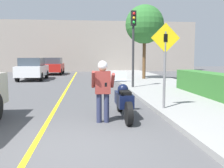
{
  "coord_description": "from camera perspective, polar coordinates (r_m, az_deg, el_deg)",
  "views": [
    {
      "loc": [
        0.43,
        -4.7,
        1.74
      ],
      "look_at": [
        1.2,
        2.49,
        0.96
      ],
      "focal_mm": 40.0,
      "sensor_mm": 36.0,
      "label": 1
    }
  ],
  "objects": [
    {
      "name": "person_biker",
      "position": [
        6.56,
        -2.13,
        -0.32
      ],
      "size": [
        0.59,
        0.46,
        1.64
      ],
      "color": "#282D4C",
      "rests_on": "ground"
    },
    {
      "name": "building_backdrop",
      "position": [
        30.73,
        -6.95,
        8.52
      ],
      "size": [
        28.0,
        1.2,
        6.04
      ],
      "color": "gray",
      "rests_on": "ground"
    },
    {
      "name": "road_center_line",
      "position": [
        10.89,
        -11.45,
        -3.11
      ],
      "size": [
        0.12,
        36.0,
        0.01
      ],
      "color": "yellow",
      "rests_on": "ground"
    },
    {
      "name": "parked_car_red",
      "position": [
        25.81,
        -13.23,
        4.05
      ],
      "size": [
        1.88,
        4.2,
        1.68
      ],
      "color": "black",
      "rests_on": "ground"
    },
    {
      "name": "hedge_row",
      "position": [
        10.89,
        22.31,
        -0.21
      ],
      "size": [
        0.9,
        5.98,
        0.95
      ],
      "color": "#33702D",
      "rests_on": "sidewalk_curb"
    },
    {
      "name": "motorcycle",
      "position": [
        7.19,
        2.69,
        -3.72
      ],
      "size": [
        0.62,
        2.31,
        1.29
      ],
      "color": "black",
      "rests_on": "ground"
    },
    {
      "name": "crossing_sign",
      "position": [
        7.9,
        12.01,
        5.94
      ],
      "size": [
        0.91,
        0.08,
        2.63
      ],
      "color": "slate",
      "rests_on": "sidewalk_curb"
    },
    {
      "name": "traffic_light",
      "position": [
        13.33,
        4.9,
        11.13
      ],
      "size": [
        0.26,
        0.3,
        3.98
      ],
      "color": "#2D2D30",
      "rests_on": "sidewalk_curb"
    },
    {
      "name": "ground_plane",
      "position": [
        5.03,
        -10.96,
        -14.14
      ],
      "size": [
        80.0,
        80.0,
        0.0
      ],
      "primitive_type": "plane",
      "color": "#4C4C4F"
    },
    {
      "name": "street_tree",
      "position": [
        18.77,
        7.45,
        13.32
      ],
      "size": [
        2.79,
        2.79,
        5.36
      ],
      "color": "brown",
      "rests_on": "sidewalk_curb"
    },
    {
      "name": "parked_car_white",
      "position": [
        20.0,
        -17.69,
        3.36
      ],
      "size": [
        1.88,
        4.2,
        1.68
      ],
      "color": "black",
      "rests_on": "ground"
    },
    {
      "name": "sidewalk_curb",
      "position": [
        9.88,
        20.32,
        -3.93
      ],
      "size": [
        4.4,
        44.0,
        0.14
      ],
      "color": "gray",
      "rests_on": "ground"
    }
  ]
}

